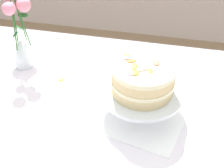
{
  "coord_description": "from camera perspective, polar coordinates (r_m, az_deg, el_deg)",
  "views": [
    {
      "loc": [
        0.26,
        -0.87,
        1.57
      ],
      "look_at": [
        0.07,
        0.0,
        0.86
      ],
      "focal_mm": 53.82,
      "sensor_mm": 36.0,
      "label": 1
    }
  ],
  "objects": [
    {
      "name": "linen_napkin",
      "position": [
        1.22,
        4.85,
        -4.73
      ],
      "size": [
        0.38,
        0.38,
        0.0
      ],
      "primitive_type": "cube",
      "rotation": [
        0.0,
        0.0,
        -0.23
      ],
      "color": "white",
      "rests_on": "dining_table"
    },
    {
      "name": "layer_cake",
      "position": [
        1.12,
        5.25,
        0.99
      ],
      "size": [
        0.22,
        0.22,
        0.11
      ],
      "color": "beige",
      "rests_on": "cake_stand"
    },
    {
      "name": "flower_vase",
      "position": [
        1.41,
        -15.44,
        8.24
      ],
      "size": [
        0.12,
        0.13,
        0.35
      ],
      "color": "silver",
      "rests_on": "dining_table"
    },
    {
      "name": "dining_table",
      "position": [
        1.28,
        -3.33,
        -7.9
      ],
      "size": [
        1.4,
        1.0,
        0.74
      ],
      "color": "white",
      "rests_on": "ground"
    },
    {
      "name": "loose_petal_0",
      "position": [
        1.37,
        -8.58,
        0.77
      ],
      "size": [
        0.04,
        0.03,
        0.01
      ],
      "primitive_type": "ellipsoid",
      "rotation": [
        0.0,
        0.0,
        3.59
      ],
      "color": "yellow",
      "rests_on": "dining_table"
    },
    {
      "name": "cake_stand",
      "position": [
        1.16,
        5.06,
        -1.79
      ],
      "size": [
        0.29,
        0.29,
        0.1
      ],
      "color": "silver",
      "rests_on": "linen_napkin"
    }
  ]
}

